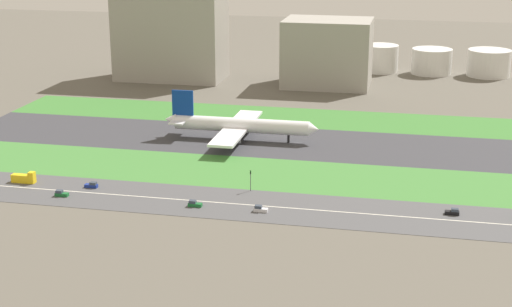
% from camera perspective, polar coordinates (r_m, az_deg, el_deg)
% --- Properties ---
extents(ground_plane, '(800.00, 800.00, 0.00)m').
position_cam_1_polar(ground_plane, '(318.50, 3.00, 0.75)').
color(ground_plane, '#5B564C').
extents(runway, '(280.00, 46.00, 0.10)m').
position_cam_1_polar(runway, '(318.48, 3.00, 0.76)').
color(runway, '#38383D').
rests_on(runway, ground_plane).
extents(grass_median_north, '(280.00, 36.00, 0.10)m').
position_cam_1_polar(grass_median_north, '(357.59, 4.05, 2.57)').
color(grass_median_north, '#3D7A33').
rests_on(grass_median_north, ground_plane).
extents(grass_median_south, '(280.00, 36.00, 0.10)m').
position_cam_1_polar(grass_median_south, '(279.92, 1.66, -1.55)').
color(grass_median_south, '#427F38').
rests_on(grass_median_south, ground_plane).
extents(highway, '(280.00, 28.00, 0.10)m').
position_cam_1_polar(highway, '(250.35, 0.32, -3.84)').
color(highway, '#4C4C4F').
rests_on(highway, ground_plane).
extents(highway_centerline, '(266.00, 0.50, 0.01)m').
position_cam_1_polar(highway_centerline, '(250.33, 0.32, -3.82)').
color(highway_centerline, silver).
rests_on(highway_centerline, highway).
extents(airliner, '(65.00, 56.00, 19.70)m').
position_cam_1_polar(airliner, '(321.45, -1.35, 2.08)').
color(airliner, white).
rests_on(airliner, runway).
extents(car_3, '(4.40, 1.80, 2.00)m').
position_cam_1_polar(car_3, '(250.48, 14.15, -4.16)').
color(car_3, black).
rests_on(car_3, highway).
extents(car_4, '(4.40, 1.80, 2.00)m').
position_cam_1_polar(car_4, '(272.18, -11.89, -2.28)').
color(car_4, navy).
rests_on(car_4, highway).
extents(car_0, '(4.40, 1.80, 2.00)m').
position_cam_1_polar(car_0, '(250.23, -4.51, -3.69)').
color(car_0, '#19662D').
rests_on(car_0, highway).
extents(car_5, '(4.40, 1.80, 2.00)m').
position_cam_1_polar(car_5, '(245.28, 0.31, -4.07)').
color(car_5, silver).
rests_on(car_5, highway).
extents(truck_0, '(8.40, 2.50, 4.00)m').
position_cam_1_polar(truck_0, '(282.73, -16.54, -1.73)').
color(truck_0, yellow).
rests_on(truck_0, highway).
extents(car_2, '(4.40, 1.80, 2.00)m').
position_cam_1_polar(car_2, '(266.34, -14.02, -2.86)').
color(car_2, '#19662D').
rests_on(car_2, highway).
extents(traffic_light, '(0.36, 0.50, 7.20)m').
position_cam_1_polar(traffic_light, '(262.05, -0.40, -1.88)').
color(traffic_light, '#4C4C51').
rests_on(traffic_light, highway).
extents(terminal_building, '(59.32, 31.45, 55.20)m').
position_cam_1_polar(terminal_building, '(442.43, -6.25, 8.96)').
color(terminal_building, '#9E998E').
rests_on(terminal_building, ground_plane).
extents(hangar_building, '(46.33, 34.28, 35.75)m').
position_cam_1_polar(hangar_building, '(424.97, 5.23, 7.33)').
color(hangar_building, '#9E998E').
rests_on(hangar_building, ground_plane).
extents(fuel_tank_west, '(20.10, 20.10, 15.84)m').
position_cam_1_polar(fuel_tank_west, '(468.70, 9.09, 6.86)').
color(fuel_tank_west, silver).
rests_on(fuel_tank_west, ground_plane).
extents(fuel_tank_centre, '(23.06, 23.06, 14.64)m').
position_cam_1_polar(fuel_tank_centre, '(468.27, 12.68, 6.58)').
color(fuel_tank_centre, silver).
rests_on(fuel_tank_centre, ground_plane).
extents(fuel_tank_east, '(24.19, 24.19, 15.17)m').
position_cam_1_polar(fuel_tank_east, '(469.72, 16.61, 6.35)').
color(fuel_tank_east, silver).
rests_on(fuel_tank_east, ground_plane).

